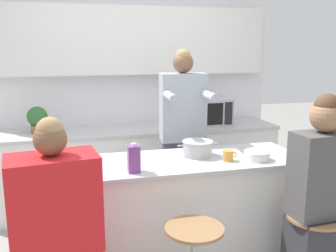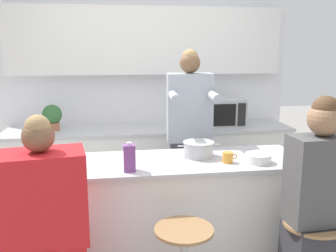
% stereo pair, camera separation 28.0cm
% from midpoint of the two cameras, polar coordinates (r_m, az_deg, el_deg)
% --- Properties ---
extents(wall_back, '(3.37, 0.22, 2.70)m').
position_cam_midpoint_polar(wall_back, '(4.39, -1.46, 9.16)').
color(wall_back, white).
rests_on(wall_back, ground_plane).
extents(back_counter, '(3.13, 0.68, 0.88)m').
position_cam_midpoint_polar(back_counter, '(4.27, -0.83, -5.98)').
color(back_counter, white).
rests_on(back_counter, ground_plane).
extents(kitchen_island, '(2.04, 0.64, 0.92)m').
position_cam_midpoint_polar(kitchen_island, '(2.96, 2.97, -13.75)').
color(kitchen_island, black).
rests_on(kitchen_island, ground_plane).
extents(person_cooking, '(0.44, 0.58, 1.74)m').
position_cam_midpoint_polar(person_cooking, '(3.43, 5.57, -3.14)').
color(person_cooking, '#383842').
rests_on(person_cooking, ground_plane).
extents(person_wrapped_blanket, '(0.51, 0.35, 1.40)m').
position_cam_midpoint_polar(person_wrapped_blanket, '(2.29, -14.68, -17.01)').
color(person_wrapped_blanket, red).
rests_on(person_wrapped_blanket, ground_plane).
extents(person_seated_near, '(0.40, 0.28, 1.47)m').
position_cam_midpoint_polar(person_seated_near, '(2.65, 24.58, -12.88)').
color(person_seated_near, '#333338').
rests_on(person_seated_near, ground_plane).
extents(cooking_pot, '(0.33, 0.24, 0.12)m').
position_cam_midpoint_polar(cooking_pot, '(2.90, 7.45, -3.56)').
color(cooking_pot, '#B7BABC').
rests_on(cooking_pot, kitchen_island).
extents(fruit_bowl, '(0.19, 0.19, 0.07)m').
position_cam_midpoint_polar(fruit_bowl, '(2.85, 16.30, -4.76)').
color(fruit_bowl, white).
rests_on(fruit_bowl, kitchen_island).
extents(coffee_cup_near, '(0.11, 0.08, 0.08)m').
position_cam_midpoint_polar(coffee_cup_near, '(2.80, 11.97, -4.74)').
color(coffee_cup_near, orange).
rests_on(coffee_cup_near, kitchen_island).
extents(banana_bunch, '(0.19, 0.13, 0.06)m').
position_cam_midpoint_polar(banana_bunch, '(2.67, -11.26, -5.75)').
color(banana_bunch, yellow).
rests_on(banana_bunch, kitchen_island).
extents(juice_carton, '(0.08, 0.08, 0.20)m').
position_cam_midpoint_polar(juice_carton, '(2.54, -2.78, -4.88)').
color(juice_carton, '#7A428E').
rests_on(juice_carton, kitchen_island).
extents(microwave, '(0.49, 0.40, 0.31)m').
position_cam_midpoint_polar(microwave, '(4.26, 9.92, 2.10)').
color(microwave, '#B2B5B7').
rests_on(microwave, back_counter).
extents(potted_plant, '(0.21, 0.21, 0.28)m').
position_cam_midpoint_polar(potted_plant, '(4.12, -15.40, 1.42)').
color(potted_plant, '#A86042').
rests_on(potted_plant, back_counter).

